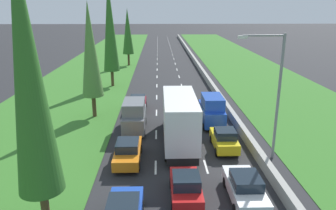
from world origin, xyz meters
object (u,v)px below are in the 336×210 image
at_px(yellow_hatchback_right_lane, 224,139).
at_px(blue_van_right_lane, 212,110).
at_px(poplar_tree_third, 110,26).
at_px(maroon_hatchback_left_lane, 138,103).
at_px(poplar_tree_nearest, 27,70).
at_px(red_hatchback_centre_lane, 186,187).
at_px(poplar_tree_second, 90,50).
at_px(white_sedan_right_lane, 245,188).
at_px(orange_sedan_left_lane, 128,151).
at_px(street_light_mast, 274,89).
at_px(white_box_truck_centre_lane, 179,118).
at_px(poplar_tree_fourth, 128,31).
at_px(grey_van_left_lane, 134,116).

relative_size(yellow_hatchback_right_lane, blue_van_right_lane, 0.80).
xyz_separation_m(yellow_hatchback_right_lane, poplar_tree_third, (-11.48, 21.21, 7.36)).
height_order(maroon_hatchback_left_lane, poplar_tree_nearest, poplar_tree_nearest).
bearing_deg(red_hatchback_centre_lane, poplar_tree_second, 118.11).
bearing_deg(red_hatchback_centre_lane, white_sedan_right_lane, -1.76).
xyz_separation_m(orange_sedan_left_lane, poplar_tree_second, (-4.27, 10.03, 5.89)).
bearing_deg(red_hatchback_centre_lane, maroon_hatchback_left_lane, 102.48).
distance_m(maroon_hatchback_left_lane, poplar_tree_nearest, 20.60).
xyz_separation_m(orange_sedan_left_lane, poplar_tree_third, (-4.20, 23.11, 7.38)).
xyz_separation_m(maroon_hatchback_left_lane, street_light_mast, (10.25, -11.43, 4.40)).
distance_m(poplar_tree_second, street_light_mast, 17.47).
bearing_deg(white_box_truck_centre_lane, poplar_tree_third, 111.85).
relative_size(yellow_hatchback_right_lane, poplar_tree_third, 0.27).
relative_size(blue_van_right_lane, poplar_tree_second, 0.43).
xyz_separation_m(maroon_hatchback_left_lane, poplar_tree_fourth, (-3.37, 27.62, 5.43)).
bearing_deg(white_sedan_right_lane, blue_van_right_lane, 89.60).
height_order(blue_van_right_lane, poplar_tree_second, poplar_tree_second).
bearing_deg(poplar_tree_third, poplar_tree_nearest, -88.56).
bearing_deg(orange_sedan_left_lane, red_hatchback_centre_lane, -52.89).
height_order(red_hatchback_centre_lane, grey_van_left_lane, grey_van_left_lane).
height_order(orange_sedan_left_lane, grey_van_left_lane, grey_van_left_lane).
relative_size(maroon_hatchback_left_lane, street_light_mast, 0.43).
bearing_deg(poplar_tree_nearest, orange_sedan_left_lane, 64.19).
relative_size(blue_van_right_lane, poplar_tree_nearest, 0.35).
relative_size(maroon_hatchback_left_lane, poplar_tree_fourth, 0.37).
height_order(maroon_hatchback_left_lane, poplar_tree_second, poplar_tree_second).
bearing_deg(orange_sedan_left_lane, white_box_truck_centre_lane, 38.83).
bearing_deg(maroon_hatchback_left_lane, red_hatchback_centre_lane, -77.52).
bearing_deg(blue_van_right_lane, orange_sedan_left_lane, -133.77).
bearing_deg(white_sedan_right_lane, grey_van_left_lane, 122.45).
relative_size(white_sedan_right_lane, yellow_hatchback_right_lane, 1.15).
relative_size(white_box_truck_centre_lane, grey_van_left_lane, 1.92).
bearing_deg(poplar_tree_fourth, orange_sedan_left_lane, -85.14).
xyz_separation_m(orange_sedan_left_lane, yellow_hatchback_right_lane, (7.28, 1.90, 0.02)).
distance_m(orange_sedan_left_lane, grey_van_left_lane, 6.09).
height_order(grey_van_left_lane, poplar_tree_second, poplar_tree_second).
xyz_separation_m(blue_van_right_lane, poplar_tree_third, (-11.38, 15.61, 6.79)).
xyz_separation_m(white_box_truck_centre_lane, street_light_mast, (6.43, -2.65, 3.05)).
xyz_separation_m(orange_sedan_left_lane, grey_van_left_lane, (0.05, 6.06, 0.59)).
distance_m(red_hatchback_centre_lane, white_sedan_right_lane, 3.37).
xyz_separation_m(red_hatchback_centre_lane, white_sedan_right_lane, (3.37, -0.10, -0.02)).
distance_m(grey_van_left_lane, maroon_hatchback_left_lane, 5.83).
relative_size(grey_van_left_lane, poplar_tree_second, 0.43).
distance_m(yellow_hatchback_right_lane, poplar_tree_third, 25.21).
bearing_deg(poplar_tree_second, poplar_tree_third, 89.71).
height_order(maroon_hatchback_left_lane, street_light_mast, street_light_mast).
distance_m(orange_sedan_left_lane, poplar_tree_fourth, 40.01).
bearing_deg(orange_sedan_left_lane, poplar_tree_second, 113.03).
xyz_separation_m(grey_van_left_lane, poplar_tree_nearest, (-3.49, -13.18, 6.65)).
xyz_separation_m(poplar_tree_third, poplar_tree_fourth, (0.84, 16.38, -1.92)).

